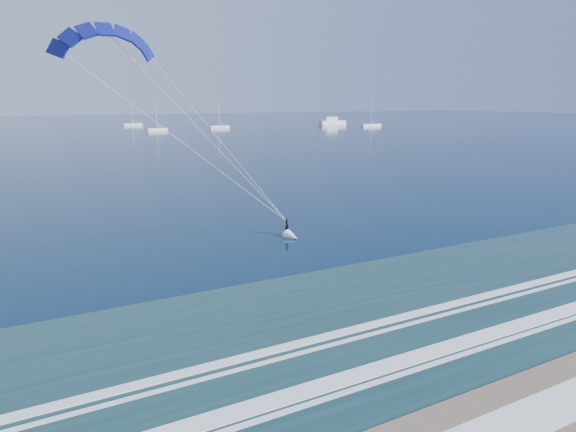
% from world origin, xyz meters
% --- Properties ---
extents(ground, '(900.00, 900.00, 0.00)m').
position_xyz_m(ground, '(0.00, 0.00, 0.00)').
color(ground, '#07253D').
rests_on(ground, ground).
extents(kitesurfer_rig, '(21.31, 4.88, 18.67)m').
position_xyz_m(kitesurfer_rig, '(-5.06, 27.88, 9.51)').
color(kitesurfer_rig, orange).
rests_on(kitesurfer_rig, ground).
extents(motor_yacht, '(14.25, 3.80, 5.99)m').
position_xyz_m(motor_yacht, '(126.41, 208.49, 1.55)').
color(motor_yacht, white).
rests_on(motor_yacht, ground).
extents(sailboat_2, '(7.90, 2.40, 11.07)m').
position_xyz_m(sailboat_2, '(34.67, 197.18, 0.68)').
color(sailboat_2, white).
rests_on(sailboat_2, ground).
extents(sailboat_3, '(8.62, 2.40, 11.74)m').
position_xyz_m(sailboat_3, '(35.74, 246.81, 0.68)').
color(sailboat_3, white).
rests_on(sailboat_3, ground).
extents(sailboat_4, '(8.76, 2.40, 11.95)m').
position_xyz_m(sailboat_4, '(64.46, 205.09, 0.68)').
color(sailboat_4, white).
rests_on(sailboat_4, ground).
extents(sailboat_5, '(10.43, 2.40, 13.89)m').
position_xyz_m(sailboat_5, '(133.38, 185.56, 0.70)').
color(sailboat_5, white).
rests_on(sailboat_5, ground).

